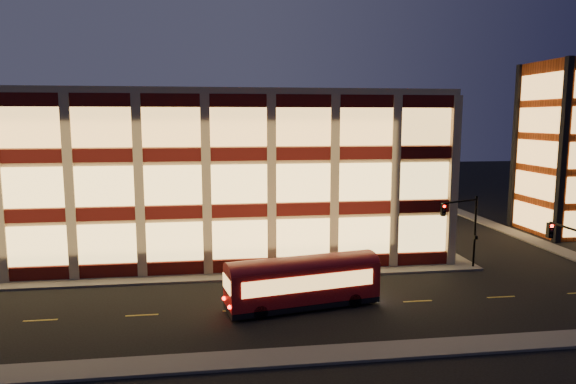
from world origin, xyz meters
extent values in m
plane|color=black|center=(0.00, 0.00, 0.00)|extent=(200.00, 200.00, 0.00)
cube|color=#514F4C|center=(-3.00, 1.00, 0.07)|extent=(54.00, 2.00, 0.15)
cube|color=#514F4C|center=(23.00, 17.00, 0.07)|extent=(2.00, 30.00, 0.15)
cube|color=#514F4C|center=(34.00, 17.00, 0.07)|extent=(2.00, 30.00, 0.15)
cube|color=#514F4C|center=(0.00, -13.00, 0.07)|extent=(100.00, 2.00, 0.15)
cube|color=tan|center=(-3.00, 17.00, 7.00)|extent=(50.00, 30.00, 14.00)
cube|color=tan|center=(-3.00, 17.00, 14.25)|extent=(50.40, 30.40, 0.50)
cube|color=#470C0A|center=(-3.00, 1.88, 0.65)|extent=(50.10, 0.25, 1.00)
cube|color=#F1BF65|center=(-3.00, 1.90, 2.75)|extent=(49.00, 0.20, 3.00)
cube|color=#470C0A|center=(22.12, 17.00, 0.65)|extent=(0.25, 30.10, 1.00)
cube|color=#F1BF65|center=(22.10, 17.00, 2.75)|extent=(0.20, 29.00, 3.00)
cube|color=#470C0A|center=(-3.00, 1.88, 5.05)|extent=(50.10, 0.25, 1.00)
cube|color=#F1BF65|center=(-3.00, 1.90, 7.15)|extent=(49.00, 0.20, 3.00)
cube|color=#470C0A|center=(22.12, 17.00, 5.05)|extent=(0.25, 30.10, 1.00)
cube|color=#F1BF65|center=(22.10, 17.00, 7.15)|extent=(0.20, 29.00, 3.00)
cube|color=#470C0A|center=(-3.00, 1.88, 9.45)|extent=(50.10, 0.25, 1.00)
cube|color=#F1BF65|center=(-3.00, 1.90, 11.55)|extent=(49.00, 0.20, 3.00)
cube|color=#470C0A|center=(22.12, 17.00, 9.45)|extent=(0.25, 30.10, 1.00)
cube|color=#F1BF65|center=(22.10, 17.00, 11.55)|extent=(0.20, 29.00, 3.00)
cube|color=#8C3814|center=(40.00, 12.00, 9.00)|extent=(8.00, 8.00, 18.00)
cube|color=black|center=(36.00, 8.00, 9.00)|extent=(0.60, 0.60, 18.00)
cube|color=black|center=(36.00, 16.00, 9.00)|extent=(0.60, 0.60, 18.00)
cube|color=#FFB659|center=(35.92, 12.00, 1.80)|extent=(0.16, 6.60, 2.60)
cube|color=#FFB659|center=(35.92, 12.00, 5.20)|extent=(0.16, 6.60, 2.60)
cube|color=#FFB659|center=(35.92, 12.00, 8.60)|extent=(0.16, 6.60, 2.60)
cube|color=#FFB659|center=(35.92, 12.00, 12.00)|extent=(0.16, 6.60, 2.60)
cube|color=#FFB659|center=(35.92, 12.00, 15.40)|extent=(0.16, 6.60, 2.60)
cylinder|color=black|center=(23.50, 0.80, 3.00)|extent=(0.18, 0.18, 6.00)
cylinder|color=black|center=(21.75, 0.05, 5.70)|extent=(3.56, 1.63, 0.14)
cube|color=black|center=(20.00, -0.70, 5.20)|extent=(0.32, 0.32, 0.95)
sphere|color=#FF0C05|center=(20.00, -0.88, 5.50)|extent=(0.20, 0.20, 0.20)
cube|color=black|center=(23.50, 0.60, 2.60)|extent=(0.25, 0.18, 0.28)
cylinder|color=black|center=(23.50, -10.50, 5.70)|extent=(0.14, 4.00, 0.14)
cube|color=black|center=(23.50, -8.50, 5.20)|extent=(0.32, 0.32, 0.95)
sphere|color=#FF0C05|center=(23.50, -8.68, 5.50)|extent=(0.20, 0.20, 0.20)
cube|color=#91070B|center=(8.17, -5.95, 1.69)|extent=(10.23, 4.37, 2.29)
cube|color=black|center=(8.17, -5.95, 0.35)|extent=(10.23, 4.37, 0.35)
cylinder|color=black|center=(5.27, -7.64, 0.45)|extent=(0.94, 0.47, 0.89)
cylinder|color=black|center=(4.84, -5.50, 0.45)|extent=(0.94, 0.47, 0.89)
cylinder|color=black|center=(11.51, -6.41, 0.45)|extent=(0.94, 0.47, 0.89)
cylinder|color=black|center=(11.08, -4.26, 0.45)|extent=(0.94, 0.47, 0.89)
cube|color=#FFB659|center=(8.42, -7.20, 1.99)|extent=(8.59, 1.76, 0.99)
cube|color=#FFB659|center=(7.93, -4.70, 1.99)|extent=(8.59, 1.76, 0.99)
camera|label=1|loc=(2.84, -37.51, 12.16)|focal=32.00mm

